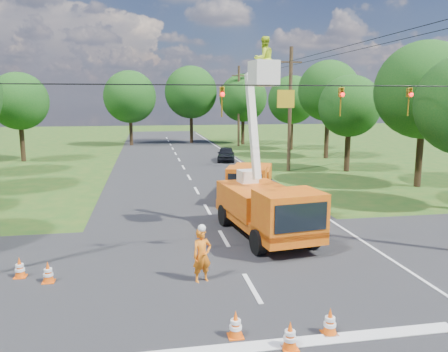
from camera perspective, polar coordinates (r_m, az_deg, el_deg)
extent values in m
plane|color=#204F17|center=(33.08, -4.58, -0.25)|extent=(140.00, 140.00, 0.00)
cube|color=black|center=(33.08, -4.58, -0.25)|extent=(12.00, 100.00, 0.06)
cube|color=black|center=(15.85, 1.93, -11.62)|extent=(56.00, 10.00, 0.07)
cube|color=silver|center=(11.33, 7.81, -21.07)|extent=(9.00, 0.45, 0.02)
cube|color=silver|center=(34.07, 4.83, 0.05)|extent=(0.12, 90.00, 0.02)
cube|color=orange|center=(18.91, 5.31, -5.57)|extent=(3.25, 6.78, 0.49)
cube|color=orange|center=(16.65, 8.53, -4.77)|extent=(2.62, 2.15, 1.63)
cube|color=black|center=(15.85, 10.02, -5.37)|extent=(2.05, 0.35, 1.03)
cube|color=orange|center=(19.52, 4.34, -3.00)|extent=(3.07, 4.33, 1.09)
cylinder|color=black|center=(16.75, 4.48, -8.63)|extent=(0.48, 1.04, 1.00)
cylinder|color=black|center=(17.71, 11.38, -7.76)|extent=(0.48, 1.04, 1.00)
cylinder|color=black|center=(20.46, 0.06, -5.15)|extent=(0.48, 1.04, 1.00)
cylinder|color=black|center=(21.25, 5.94, -4.63)|extent=(0.48, 1.04, 1.00)
cube|color=silver|center=(20.45, 3.10, -0.06)|extent=(0.92, 0.92, 0.60)
cube|color=silver|center=(19.62, 3.80, 6.53)|extent=(0.50, 1.48, 4.71)
cube|color=silver|center=(18.56, 5.21, 13.19)|extent=(1.16, 1.16, 1.03)
imported|color=#C6E526|center=(18.60, 5.24, 14.89)|extent=(1.07, 0.94, 1.86)
cube|color=orange|center=(26.15, 3.45, -1.40)|extent=(3.92, 6.18, 0.44)
cube|color=orange|center=(23.97, 2.98, -0.59)|extent=(2.55, 2.26, 1.45)
cube|color=black|center=(23.16, 2.76, -0.84)|extent=(1.76, 0.66, 0.92)
cube|color=orange|center=(26.79, 3.63, 0.20)|extent=(3.33, 4.13, 0.97)
cylinder|color=black|center=(24.53, 0.65, -2.73)|extent=(0.59, 0.94, 0.89)
cylinder|color=black|center=(24.33, 5.40, -2.89)|extent=(0.59, 0.94, 0.89)
cylinder|color=black|center=(28.10, 1.76, -1.11)|extent=(0.59, 0.94, 0.89)
cylinder|color=black|center=(27.92, 5.90, -1.23)|extent=(0.59, 0.94, 0.89)
imported|color=orange|center=(14.22, -2.89, -10.36)|extent=(0.75, 0.61, 1.78)
imported|color=black|center=(41.93, 0.27, 2.89)|extent=(2.37, 4.27, 1.37)
cone|color=#E9530C|center=(11.34, 1.52, -18.73)|extent=(0.36, 0.36, 0.70)
cube|color=#E9530C|center=(11.51, 1.52, -20.22)|extent=(0.38, 0.38, 0.04)
cylinder|color=white|center=(11.31, 1.53, -18.46)|extent=(0.26, 0.26, 0.09)
cylinder|color=white|center=(11.39, 1.52, -19.13)|extent=(0.31, 0.31, 0.09)
cone|color=#E9530C|center=(11.76, 13.68, -17.92)|extent=(0.36, 0.36, 0.70)
cube|color=#E9530C|center=(11.92, 13.60, -19.37)|extent=(0.38, 0.38, 0.04)
cylinder|color=white|center=(11.73, 13.69, -17.66)|extent=(0.26, 0.26, 0.09)
cylinder|color=white|center=(11.80, 13.66, -18.31)|extent=(0.31, 0.31, 0.09)
cone|color=#E9530C|center=(20.42, 6.38, -5.59)|extent=(0.36, 0.36, 0.70)
cube|color=#E9530C|center=(20.52, 6.36, -6.50)|extent=(0.38, 0.38, 0.04)
cylinder|color=white|center=(20.41, 6.38, -5.43)|extent=(0.26, 0.26, 0.09)
cylinder|color=white|center=(20.45, 6.37, -5.83)|extent=(0.31, 0.31, 0.09)
cone|color=#E9530C|center=(24.37, 5.87, -3.03)|extent=(0.36, 0.36, 0.70)
cube|color=#E9530C|center=(24.44, 5.86, -3.81)|extent=(0.38, 0.38, 0.04)
cylinder|color=white|center=(24.35, 5.87, -2.90)|extent=(0.26, 0.26, 0.09)
cylinder|color=white|center=(24.39, 5.87, -3.24)|extent=(0.31, 0.31, 0.09)
cone|color=#E9530C|center=(15.39, -22.00, -11.52)|extent=(0.36, 0.36, 0.70)
cube|color=#E9530C|center=(15.52, -21.92, -12.69)|extent=(0.38, 0.38, 0.04)
cylinder|color=white|center=(15.37, -22.02, -11.31)|extent=(0.26, 0.26, 0.09)
cylinder|color=white|center=(15.43, -21.98, -11.83)|extent=(0.31, 0.31, 0.09)
cone|color=#E9530C|center=(16.16, -25.13, -10.72)|extent=(0.36, 0.36, 0.70)
cube|color=#E9530C|center=(16.28, -25.04, -11.85)|extent=(0.38, 0.38, 0.04)
cylinder|color=white|center=(16.14, -25.15, -10.52)|extent=(0.26, 0.26, 0.09)
cylinder|color=white|center=(16.19, -25.11, -11.02)|extent=(0.31, 0.31, 0.09)
cone|color=#E9530C|center=(30.20, 4.13, -0.48)|extent=(0.36, 0.36, 0.70)
cube|color=#E9530C|center=(30.26, 4.12, -1.12)|extent=(0.38, 0.38, 0.04)
cylinder|color=white|center=(30.19, 4.13, -0.37)|extent=(0.26, 0.26, 0.09)
cylinder|color=white|center=(30.21, 4.12, -0.65)|extent=(0.31, 0.31, 0.09)
cone|color=#E9530C|center=(11.00, 8.61, -19.83)|extent=(0.36, 0.36, 0.70)
cube|color=#E9530C|center=(11.17, 8.57, -21.35)|extent=(0.38, 0.38, 0.04)
cylinder|color=white|center=(10.97, 8.62, -19.56)|extent=(0.26, 0.26, 0.09)
cylinder|color=white|center=(11.04, 8.60, -20.24)|extent=(0.31, 0.31, 0.09)
cylinder|color=#4C3823|center=(36.33, 8.60, 8.52)|extent=(0.30, 0.30, 10.00)
cube|color=#4C3823|center=(36.44, 8.76, 14.50)|extent=(1.80, 0.12, 0.12)
cylinder|color=#4C3823|center=(55.65, 1.93, 9.07)|extent=(0.30, 0.30, 10.00)
cube|color=#4C3823|center=(55.72, 1.96, 12.98)|extent=(1.80, 0.12, 0.12)
cylinder|color=black|center=(14.66, 0.12, 11.80)|extent=(18.00, 0.04, 0.04)
cube|color=#B68F15|center=(15.16, 8.07, 9.94)|extent=(0.60, 0.05, 0.60)
imported|color=#B68F15|center=(14.63, -0.27, 9.65)|extent=(0.16, 0.20, 1.00)
sphere|color=#FF0C0C|center=(14.52, -0.19, 10.64)|extent=(0.14, 0.14, 0.14)
imported|color=#B68F15|center=(15.90, 15.02, 9.34)|extent=(0.16, 0.20, 1.00)
sphere|color=#FF0C0C|center=(15.79, 15.25, 10.24)|extent=(0.14, 0.14, 0.14)
imported|color=#B68F15|center=(17.16, 23.01, 8.92)|extent=(0.16, 0.20, 1.00)
sphere|color=#FF0C0C|center=(17.06, 23.29, 9.74)|extent=(0.14, 0.14, 0.14)
cylinder|color=#382616|center=(46.09, -24.86, 4.28)|extent=(0.44, 0.44, 4.05)
sphere|color=#134815|center=(45.93, -25.20, 8.84)|extent=(5.40, 5.40, 5.40)
cylinder|color=#382616|center=(32.22, 24.17, 2.76)|extent=(0.44, 0.44, 4.58)
sphere|color=#134815|center=(32.03, 24.71, 10.15)|extent=(6.40, 6.40, 6.40)
cylinder|color=#382616|center=(37.39, 15.82, 3.51)|extent=(0.44, 0.44, 3.78)
sphere|color=#134815|center=(37.19, 16.07, 8.79)|extent=(5.00, 5.00, 5.00)
cylinder|color=#382616|center=(45.25, 13.27, 5.29)|extent=(0.44, 0.44, 4.75)
sphere|color=#134815|center=(45.13, 13.49, 10.76)|extent=(6.00, 6.00, 6.00)
cylinder|color=#382616|center=(52.36, 8.78, 5.69)|extent=(0.44, 0.44, 4.14)
sphere|color=#134815|center=(52.23, 8.89, 9.81)|extent=(5.60, 5.60, 5.60)
cylinder|color=#382616|center=(57.56, -12.06, 6.09)|extent=(0.44, 0.44, 4.40)
sphere|color=#134815|center=(57.45, -12.21, 10.08)|extent=(6.60, 6.60, 6.60)
cylinder|color=#382616|center=(59.83, -4.28, 6.63)|extent=(0.44, 0.44, 4.84)
sphere|color=#134815|center=(59.74, -4.34, 10.85)|extent=(7.00, 7.00, 7.00)
cylinder|color=#382616|center=(57.92, 2.48, 6.28)|extent=(0.44, 0.44, 4.31)
sphere|color=#134815|center=(57.81, 2.51, 10.16)|extent=(6.20, 6.20, 6.20)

